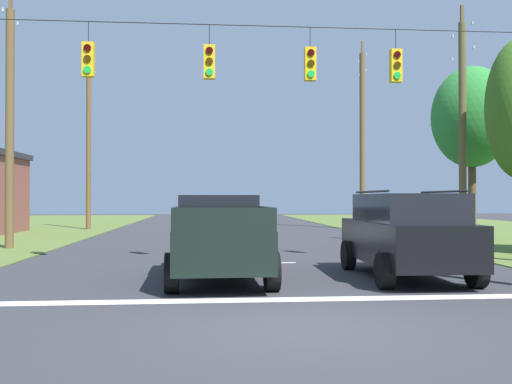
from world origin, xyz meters
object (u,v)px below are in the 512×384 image
(distant_car_crossing_white, at_px, (239,226))
(utility_pole_far_right, at_px, (362,137))
(suv_black, at_px, (405,233))
(utility_pole_mid_right, at_px, (462,127))
(overhead_signal_span, at_px, (263,122))
(utility_pole_far_left, at_px, (89,142))
(pickup_truck, at_px, (218,237))
(tree_roadside_far_right, at_px, (472,118))
(utility_pole_mid_left, at_px, (10,125))

(distant_car_crossing_white, xyz_separation_m, utility_pole_far_right, (8.15, 11.93, 4.78))
(suv_black, relative_size, utility_pole_far_right, 0.42)
(distant_car_crossing_white, distance_m, utility_pole_mid_right, 9.36)
(overhead_signal_span, xyz_separation_m, utility_pole_far_left, (-8.62, 18.71, 1.17))
(pickup_truck, height_order, utility_pole_mid_right, utility_pole_mid_right)
(suv_black, xyz_separation_m, utility_pole_far_right, (4.72, 20.83, 4.51))
(pickup_truck, height_order, utility_pole_far_left, utility_pole_far_left)
(suv_black, distance_m, tree_roadside_far_right, 12.81)
(overhead_signal_span, relative_size, utility_pole_mid_right, 1.69)
(pickup_truck, height_order, suv_black, suv_black)
(utility_pole_far_left, height_order, tree_roadside_far_right, utility_pole_far_left)
(pickup_truck, bearing_deg, utility_pole_mid_right, 38.99)
(distant_car_crossing_white, relative_size, utility_pole_mid_left, 0.46)
(distant_car_crossing_white, distance_m, tree_roadside_far_right, 10.99)
(utility_pole_mid_left, height_order, tree_roadside_far_right, utility_pole_mid_left)
(suv_black, bearing_deg, utility_pole_far_left, 118.30)
(utility_pole_mid_right, distance_m, utility_pole_mid_left, 17.03)
(pickup_truck, height_order, distant_car_crossing_white, pickup_truck)
(pickup_truck, height_order, utility_pole_far_right, utility_pole_far_right)
(tree_roadside_far_right, bearing_deg, utility_pole_mid_right, -122.71)
(suv_black, distance_m, utility_pole_far_right, 21.82)
(overhead_signal_span, height_order, utility_pole_far_right, utility_pole_far_right)
(distant_car_crossing_white, xyz_separation_m, utility_pole_mid_left, (-8.52, -0.11, 3.80))
(suv_black, height_order, utility_pole_mid_right, utility_pole_mid_right)
(utility_pole_mid_left, xyz_separation_m, tree_roadside_far_right, (18.47, 1.40, 0.70))
(tree_roadside_far_right, bearing_deg, utility_pole_far_left, 147.66)
(suv_black, xyz_separation_m, utility_pole_mid_right, (5.05, 7.92, 3.55))
(distant_car_crossing_white, bearing_deg, suv_black, -68.90)
(pickup_truck, distance_m, utility_pole_far_left, 23.06)
(pickup_truck, bearing_deg, utility_pole_far_left, 108.82)
(utility_pole_far_right, bearing_deg, suv_black, -102.77)
(utility_pole_mid_right, bearing_deg, tree_roadside_far_right, 57.29)
(overhead_signal_span, distance_m, pickup_truck, 4.32)
(distant_car_crossing_white, height_order, utility_pole_far_left, utility_pole_far_left)
(overhead_signal_span, height_order, utility_pole_far_left, utility_pole_far_left)
(suv_black, relative_size, utility_pole_far_left, 0.45)
(suv_black, xyz_separation_m, utility_pole_far_left, (-11.70, 21.72, 4.15))
(utility_pole_far_left, bearing_deg, tree_roadside_far_right, -32.34)
(distant_car_crossing_white, bearing_deg, utility_pole_far_right, 55.64)
(utility_pole_far_right, relative_size, utility_pole_far_left, 1.06)
(utility_pole_far_left, xyz_separation_m, tree_roadside_far_right, (18.21, -11.53, 0.07))
(pickup_truck, distance_m, utility_pole_mid_right, 12.68)
(utility_pole_far_left, bearing_deg, overhead_signal_span, -65.26)
(distant_car_crossing_white, distance_m, utility_pole_mid_left, 9.33)
(utility_pole_mid_left, relative_size, tree_roadside_far_right, 1.28)
(utility_pole_mid_right, xyz_separation_m, utility_pole_far_left, (-16.75, 13.81, 0.61))
(overhead_signal_span, bearing_deg, utility_pole_far_right, 66.35)
(utility_pole_mid_right, relative_size, utility_pole_far_right, 0.81)
(pickup_truck, height_order, utility_pole_mid_left, utility_pole_mid_left)
(overhead_signal_span, xyz_separation_m, distant_car_crossing_white, (-0.36, 5.89, -3.25))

